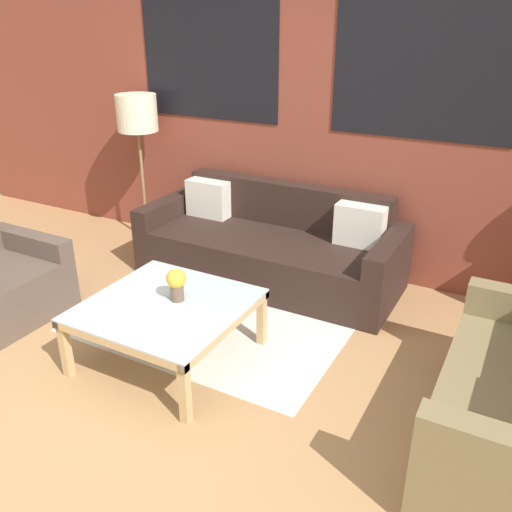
% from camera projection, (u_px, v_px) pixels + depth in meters
% --- Properties ---
extents(ground_plane, '(16.00, 16.00, 0.00)m').
position_uv_depth(ground_plane, '(133.00, 408.00, 3.22)').
color(ground_plane, '#AD7F51').
extents(wall_back_brick, '(8.40, 0.09, 2.80)m').
position_uv_depth(wall_back_brick, '(307.00, 108.00, 4.60)').
color(wall_back_brick, brown).
rests_on(wall_back_brick, ground_plane).
extents(rug, '(1.98, 1.57, 0.00)m').
position_uv_depth(rug, '(220.00, 315.00, 4.20)').
color(rug, silver).
rests_on(rug, ground_plane).
extents(couch_dark, '(2.24, 0.88, 0.78)m').
position_uv_depth(couch_dark, '(271.00, 248.00, 4.70)').
color(couch_dark, black).
rests_on(couch_dark, ground_plane).
extents(coffee_table, '(1.00, 1.00, 0.42)m').
position_uv_depth(coffee_table, '(166.00, 311.00, 3.53)').
color(coffee_table, silver).
rests_on(coffee_table, ground_plane).
extents(floor_lamp, '(0.38, 0.38, 1.46)m').
position_uv_depth(floor_lamp, '(137.00, 118.00, 5.09)').
color(floor_lamp, olive).
rests_on(floor_lamp, ground_plane).
extents(flower_vase, '(0.13, 0.13, 0.22)m').
position_uv_depth(flower_vase, '(176.00, 282.00, 3.50)').
color(flower_vase, brown).
rests_on(flower_vase, coffee_table).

